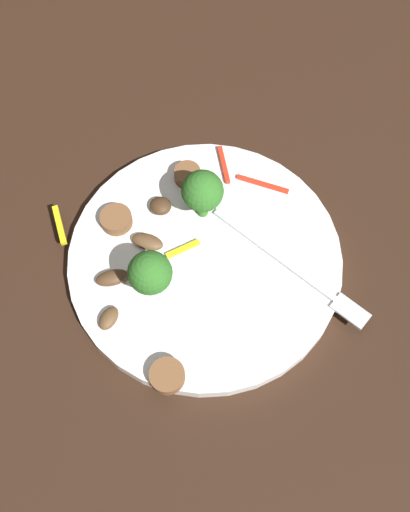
# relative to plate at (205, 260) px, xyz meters

# --- Properties ---
(ground_plane) EXTENTS (1.40, 1.40, 0.00)m
(ground_plane) POSITION_rel_plate_xyz_m (0.00, 0.00, -0.01)
(ground_plane) COLOR black
(plate) EXTENTS (0.27, 0.27, 0.02)m
(plate) POSITION_rel_plate_xyz_m (0.00, 0.00, 0.00)
(plate) COLOR white
(plate) RESTS_ON ground_plane
(fork) EXTENTS (0.17, 0.07, 0.00)m
(fork) POSITION_rel_plate_xyz_m (0.06, 0.07, 0.01)
(fork) COLOR silver
(fork) RESTS_ON plate
(broccoli_floret_0) EXTENTS (0.04, 0.04, 0.06)m
(broccoli_floret_0) POSITION_rel_plate_xyz_m (-0.04, 0.02, 0.05)
(broccoli_floret_0) COLOR #347525
(broccoli_floret_0) RESTS_ON plate
(broccoli_floret_1) EXTENTS (0.04, 0.04, 0.06)m
(broccoli_floret_1) POSITION_rel_plate_xyz_m (0.01, -0.06, 0.05)
(broccoli_floret_1) COLOR #347525
(broccoli_floret_1) RESTS_ON plate
(sausage_slice_0) EXTENTS (0.03, 0.03, 0.01)m
(sausage_slice_0) POSITION_rel_plate_xyz_m (-0.08, -0.06, 0.01)
(sausage_slice_0) COLOR brown
(sausage_slice_0) RESTS_ON plate
(sausage_slice_1) EXTENTS (0.04, 0.04, 0.01)m
(sausage_slice_1) POSITION_rel_plate_xyz_m (0.08, -0.09, 0.01)
(sausage_slice_1) COLOR brown
(sausage_slice_1) RESTS_ON plate
(sausage_slice_2) EXTENTS (0.04, 0.04, 0.01)m
(sausage_slice_2) POSITION_rel_plate_xyz_m (-0.08, 0.03, 0.02)
(sausage_slice_2) COLOR brown
(sausage_slice_2) RESTS_ON plate
(mushroom_0) EXTENTS (0.03, 0.03, 0.01)m
(mushroom_0) POSITION_rel_plate_xyz_m (-0.07, -0.01, 0.01)
(mushroom_0) COLOR #422B19
(mushroom_0) RESTS_ON plate
(mushroom_1) EXTENTS (0.03, 0.03, 0.01)m
(mushroom_1) POSITION_rel_plate_xyz_m (-0.04, -0.04, 0.01)
(mushroom_1) COLOR brown
(mushroom_1) RESTS_ON plate
(mushroom_2) EXTENTS (0.03, 0.03, 0.01)m
(mushroom_2) POSITION_rel_plate_xyz_m (0.01, -0.11, 0.01)
(mushroom_2) COLOR brown
(mushroom_2) RESTS_ON plate
(mushroom_3) EXTENTS (0.02, 0.03, 0.01)m
(mushroom_3) POSITION_rel_plate_xyz_m (-0.02, -0.09, 0.01)
(mushroom_3) COLOR #4C331E
(mushroom_3) RESTS_ON plate
(pepper_strip_0) EXTENTS (0.05, 0.04, 0.00)m
(pepper_strip_0) POSITION_rel_plate_xyz_m (-0.04, 0.09, 0.01)
(pepper_strip_0) COLOR red
(pepper_strip_0) RESTS_ON plate
(pepper_strip_1) EXTENTS (0.04, 0.02, 0.00)m
(pepper_strip_1) POSITION_rel_plate_xyz_m (-0.08, 0.07, 0.01)
(pepper_strip_1) COLOR red
(pepper_strip_1) RESTS_ON plate
(pepper_strip_2) EXTENTS (0.01, 0.04, 0.00)m
(pepper_strip_2) POSITION_rel_plate_xyz_m (-0.02, -0.01, 0.01)
(pepper_strip_2) COLOR yellow
(pepper_strip_2) RESTS_ON plate
(pepper_strip_3) EXTENTS (0.04, 0.02, 0.00)m
(pepper_strip_3) POSITION_rel_plate_xyz_m (-0.10, -0.11, 0.01)
(pepper_strip_3) COLOR yellow
(pepper_strip_3) RESTS_ON plate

